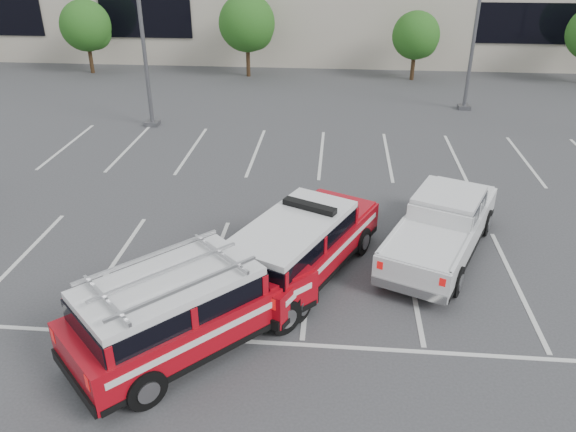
# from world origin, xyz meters

# --- Properties ---
(ground) EXTENTS (120.00, 120.00, 0.00)m
(ground) POSITION_xyz_m (0.00, 0.00, 0.00)
(ground) COLOR #3B3B3D
(ground) RESTS_ON ground
(stall_markings) EXTENTS (23.00, 15.00, 0.01)m
(stall_markings) POSITION_xyz_m (0.00, 4.50, 0.01)
(stall_markings) COLOR silver
(stall_markings) RESTS_ON ground
(tree_left) EXTENTS (3.07, 3.07, 4.42)m
(tree_left) POSITION_xyz_m (-14.91, 22.05, 2.77)
(tree_left) COLOR #3F2B19
(tree_left) RESTS_ON ground
(tree_mid_left) EXTENTS (3.37, 3.37, 4.85)m
(tree_mid_left) POSITION_xyz_m (-4.91, 22.05, 3.04)
(tree_mid_left) COLOR #3F2B19
(tree_mid_left) RESTS_ON ground
(tree_mid_right) EXTENTS (2.77, 2.77, 3.99)m
(tree_mid_right) POSITION_xyz_m (5.09, 22.05, 2.50)
(tree_mid_right) COLOR #3F2B19
(tree_mid_right) RESTS_ON ground
(light_pole_left) EXTENTS (0.90, 0.60, 10.24)m
(light_pole_left) POSITION_xyz_m (-8.00, 12.00, 5.19)
(light_pole_left) COLOR #59595E
(light_pole_left) RESTS_ON ground
(light_pole_mid) EXTENTS (0.90, 0.60, 10.24)m
(light_pole_mid) POSITION_xyz_m (7.00, 16.00, 5.19)
(light_pole_mid) COLOR #59595E
(light_pole_mid) RESTS_ON ground
(fire_chief_suv) EXTENTS (4.15, 5.79, 1.92)m
(fire_chief_suv) POSITION_xyz_m (-0.24, -0.03, 0.79)
(fire_chief_suv) COLOR #A00712
(fire_chief_suv) RESTS_ON ground
(white_pickup) EXTENTS (3.99, 5.88, 1.71)m
(white_pickup) POSITION_xyz_m (3.61, 1.46, 0.68)
(white_pickup) COLOR silver
(white_pickup) RESTS_ON ground
(ladder_suv) EXTENTS (5.32, 5.35, 2.14)m
(ladder_suv) POSITION_xyz_m (-2.44, -3.02, 0.85)
(ladder_suv) COLOR #A00712
(ladder_suv) RESTS_ON ground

